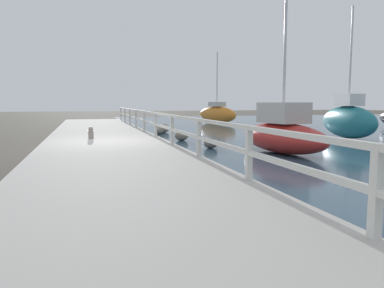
# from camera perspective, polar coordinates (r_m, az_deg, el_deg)

# --- Properties ---
(ground_plane) EXTENTS (120.00, 120.00, 0.00)m
(ground_plane) POSITION_cam_1_polar(r_m,az_deg,el_deg) (13.36, -12.90, -0.86)
(ground_plane) COLOR #4C473D
(dock_walkway) EXTENTS (4.23, 36.00, 0.30)m
(dock_walkway) POSITION_cam_1_polar(r_m,az_deg,el_deg) (13.34, -12.92, -0.22)
(dock_walkway) COLOR beige
(dock_walkway) RESTS_ON ground
(railing) EXTENTS (0.10, 32.50, 0.95)m
(railing) POSITION_cam_1_polar(r_m,az_deg,el_deg) (13.53, -4.45, 3.40)
(railing) COLOR silver
(railing) RESTS_ON dock_walkway
(boulder_upstream) EXTENTS (0.66, 0.59, 0.49)m
(boulder_upstream) POSITION_cam_1_polar(r_m,az_deg,el_deg) (20.44, -4.39, 2.42)
(boulder_upstream) COLOR gray
(boulder_upstream) RESTS_ON ground
(boulder_mid_strip) EXTENTS (0.42, 0.38, 0.32)m
(boulder_mid_strip) POSITION_cam_1_polar(r_m,az_deg,el_deg) (19.51, -5.02, 1.96)
(boulder_mid_strip) COLOR slate
(boulder_mid_strip) RESTS_ON ground
(boulder_far_strip) EXTENTS (0.58, 0.52, 0.43)m
(boulder_far_strip) POSITION_cam_1_polar(r_m,az_deg,el_deg) (16.08, -1.61, 1.26)
(boulder_far_strip) COLOR slate
(boulder_far_strip) RESTS_ON ground
(boulder_downstream) EXTENTS (0.49, 0.44, 0.37)m
(boulder_downstream) POSITION_cam_1_polar(r_m,az_deg,el_deg) (13.38, 2.85, 0.10)
(boulder_downstream) COLOR #666056
(boulder_downstream) RESTS_ON ground
(mooring_bollard) EXTENTS (0.19, 0.19, 0.45)m
(mooring_bollard) POSITION_cam_1_polar(r_m,az_deg,el_deg) (14.30, -15.16, 1.66)
(mooring_bollard) COLOR gray
(mooring_bollard) RESTS_ON dock_walkway
(sailboat_orange) EXTENTS (2.12, 5.19, 5.59)m
(sailboat_orange) POSITION_cam_1_polar(r_m,az_deg,el_deg) (30.25, 3.80, 4.60)
(sailboat_orange) COLOR orange
(sailboat_orange) RESTS_ON water_surface
(sailboat_red) EXTENTS (2.05, 4.07, 7.29)m
(sailboat_red) POSITION_cam_1_polar(r_m,az_deg,el_deg) (12.44, 13.66, 1.59)
(sailboat_red) COLOR red
(sailboat_red) RESTS_ON water_surface
(sailboat_teal) EXTENTS (1.66, 4.38, 5.91)m
(sailboat_teal) POSITION_cam_1_polar(r_m,az_deg,el_deg) (18.63, 22.67, 3.39)
(sailboat_teal) COLOR #1E707A
(sailboat_teal) RESTS_ON water_surface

